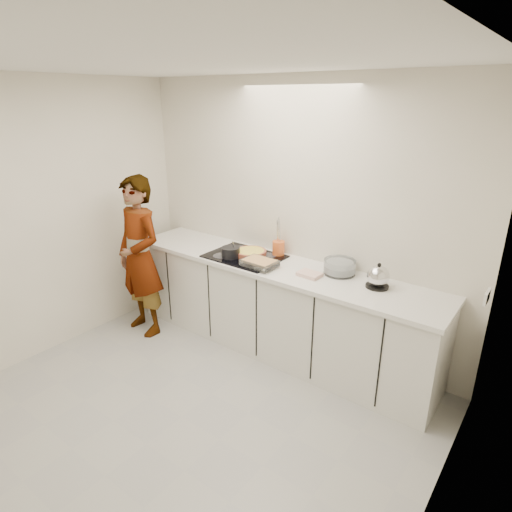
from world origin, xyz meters
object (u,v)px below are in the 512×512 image
Objects in this scene: cook at (140,257)px; mixing_bowl at (340,267)px; tart_dish at (251,252)px; baking_dish at (259,263)px; kettle at (378,277)px; hob at (245,256)px; saucepan at (231,252)px; utensil_crock at (278,249)px.

mixing_bowl is at bearing 25.84° from cook.
tart_dish is 0.24× the size of cook.
mixing_bowl is at bearing 24.88° from baking_dish.
kettle is 0.13× the size of cook.
tart_dish is at bearing -172.00° from mixing_bowl.
baking_dish is 1.46× the size of kettle.
kettle is at bearing -10.77° from mixing_bowl.
kettle is at bearing 21.05° from cook.
saucepan is (-0.08, -0.11, 0.06)m from hob.
cook is (-0.97, -0.52, -0.07)m from hob.
kettle reaches higher than mixing_bowl.
baking_dish is at bearing -155.12° from mixing_bowl.
baking_dish is (0.37, -0.02, -0.02)m from saucepan.
saucepan is 0.57× the size of mixing_bowl.
mixing_bowl is (0.94, 0.17, 0.05)m from hob.
utensil_crock is at bearing 37.59° from cook.
utensil_crock is at bearing 43.19° from hob.
baking_dish is 1.32m from cook.
baking_dish is 0.19× the size of cook.
baking_dish is (0.24, -0.18, 0.01)m from tart_dish.
kettle is (1.05, 0.23, 0.04)m from baking_dish.
hob is 0.35m from utensil_crock.
cook is (-1.01, -0.57, -0.11)m from tart_dish.
tart_dish is at bearing 35.21° from cook.
tart_dish is 0.28m from utensil_crock.
utensil_crock reaches higher than mixing_bowl.
saucepan is at bearing 30.57° from cook.
tart_dish is 1.07× the size of mixing_bowl.
cook reaches higher than kettle.
mixing_bowl is 0.22× the size of cook.
mixing_bowl is 0.39m from kettle.
kettle is (1.29, 0.05, 0.05)m from tart_dish.
saucepan is 0.48m from utensil_crock.
tart_dish reaches higher than hob.
baking_dish is at bearing -84.39° from utensil_crock.
mixing_bowl is at bearing 169.23° from kettle.
mixing_bowl reaches higher than baking_dish.
saucepan is 0.97× the size of kettle.
baking_dish reaches higher than hob.
cook reaches higher than saucepan.
mixing_bowl reaches higher than tart_dish.
baking_dish is at bearing -25.21° from hob.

